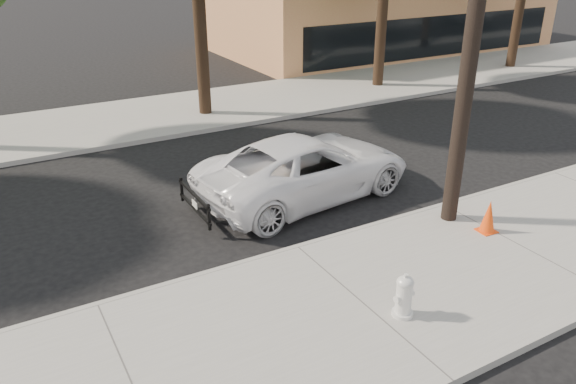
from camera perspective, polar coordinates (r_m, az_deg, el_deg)
The scene contains 9 objects.
ground at distance 13.22m, azimuth -3.71°, elevation -2.10°, with size 120.00×120.00×0.00m, color black.
near_sidewalk at distance 10.03m, azimuth 7.42°, elevation -11.30°, with size 90.00×4.40×0.15m, color gray.
far_sidewalk at distance 20.68m, azimuth -14.26°, elevation 7.35°, with size 90.00×5.00×0.15m, color gray.
curb_near at distance 11.56m, azimuth 0.91°, elevation -5.82°, with size 90.00×0.12×0.16m, color #9E9B93.
building_main at distance 34.23m, azimuth 9.08°, elevation 17.65°, with size 18.00×10.00×4.00m, color #CB7A54.
utility_pole at distance 11.86m, azimuth 18.60°, elevation 17.45°, with size 1.40×0.34×9.00m.
police_cruiser at distance 13.74m, azimuth 1.82°, elevation 2.53°, with size 2.55×5.54×1.54m, color white.
fire_hydrant at distance 9.58m, azimuth 11.69°, elevation -10.38°, with size 0.39×0.36×0.74m.
traffic_cone at distance 12.65m, azimuth 19.70°, elevation -2.38°, with size 0.39×0.39×0.72m.
Camera 1 is at (-5.09, -10.68, 5.91)m, focal length 35.00 mm.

